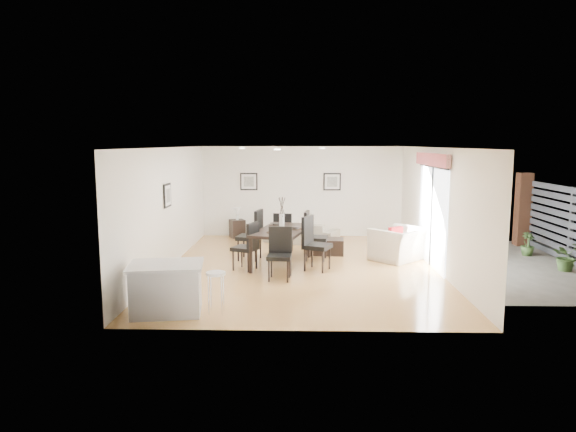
{
  "coord_description": "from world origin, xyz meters",
  "views": [
    {
      "loc": [
        0.01,
        -11.38,
        2.79
      ],
      "look_at": [
        -0.32,
        0.4,
        1.12
      ],
      "focal_mm": 32.0,
      "sensor_mm": 36.0,
      "label": 1
    }
  ],
  "objects_px": {
    "dining_chair_efar": "(312,233)",
    "bar_stool": "(216,278)",
    "armchair": "(399,244)",
    "sofa": "(301,232)",
    "dining_chair_wnear": "(248,243)",
    "coffee_table": "(324,246)",
    "dining_chair_wfar": "(254,232)",
    "dining_table": "(282,233)",
    "dining_chair_foot": "(283,231)",
    "kitchen_island": "(166,288)",
    "side_table": "(237,229)",
    "dining_chair_enear": "(313,240)",
    "dining_chair_head": "(280,250)"
  },
  "relations": [
    {
      "from": "sofa",
      "to": "dining_chair_foot",
      "type": "xyz_separation_m",
      "value": [
        -0.45,
        -1.39,
        0.28
      ]
    },
    {
      "from": "sofa",
      "to": "dining_chair_foot",
      "type": "relative_size",
      "value": 1.97
    },
    {
      "from": "side_table",
      "to": "dining_chair_wnear",
      "type": "bearing_deg",
      "value": -79.28
    },
    {
      "from": "dining_chair_wnear",
      "to": "dining_chair_head",
      "type": "height_order",
      "value": "dining_chair_head"
    },
    {
      "from": "coffee_table",
      "to": "bar_stool",
      "type": "xyz_separation_m",
      "value": [
        -1.97,
        -4.65,
        0.4
      ]
    },
    {
      "from": "armchair",
      "to": "sofa",
      "type": "bearing_deg",
      "value": -85.9
    },
    {
      "from": "dining_chair_wfar",
      "to": "armchair",
      "type": "bearing_deg",
      "value": 102.6
    },
    {
      "from": "dining_chair_wfar",
      "to": "dining_chair_enear",
      "type": "bearing_deg",
      "value": 67.55
    },
    {
      "from": "dining_chair_wfar",
      "to": "kitchen_island",
      "type": "relative_size",
      "value": 0.93
    },
    {
      "from": "side_table",
      "to": "kitchen_island",
      "type": "distance_m",
      "value": 6.89
    },
    {
      "from": "dining_chair_wfar",
      "to": "dining_chair_efar",
      "type": "xyz_separation_m",
      "value": [
        1.4,
        0.04,
        -0.02
      ]
    },
    {
      "from": "dining_chair_wfar",
      "to": "dining_chair_foot",
      "type": "bearing_deg",
      "value": 149.49
    },
    {
      "from": "dining_chair_head",
      "to": "dining_chair_foot",
      "type": "height_order",
      "value": "dining_chair_head"
    },
    {
      "from": "sofa",
      "to": "armchair",
      "type": "bearing_deg",
      "value": 160.97
    },
    {
      "from": "dining_chair_enear",
      "to": "coffee_table",
      "type": "height_order",
      "value": "dining_chair_enear"
    },
    {
      "from": "armchair",
      "to": "bar_stool",
      "type": "height_order",
      "value": "armchair"
    },
    {
      "from": "coffee_table",
      "to": "dining_chair_wfar",
      "type": "bearing_deg",
      "value": -154.59
    },
    {
      "from": "armchair",
      "to": "dining_chair_wnear",
      "type": "relative_size",
      "value": 1.11
    },
    {
      "from": "dining_chair_wnear",
      "to": "bar_stool",
      "type": "bearing_deg",
      "value": 18.82
    },
    {
      "from": "bar_stool",
      "to": "dining_chair_head",
      "type": "bearing_deg",
      "value": 66.74
    },
    {
      "from": "dining_table",
      "to": "dining_chair_enear",
      "type": "distance_m",
      "value": 0.85
    },
    {
      "from": "sofa",
      "to": "dining_chair_wnear",
      "type": "relative_size",
      "value": 1.91
    },
    {
      "from": "armchair",
      "to": "dining_chair_efar",
      "type": "bearing_deg",
      "value": -43.35
    },
    {
      "from": "dining_chair_wnear",
      "to": "armchair",
      "type": "bearing_deg",
      "value": 130.61
    },
    {
      "from": "dining_chair_enear",
      "to": "dining_chair_foot",
      "type": "xyz_separation_m",
      "value": [
        -0.72,
        1.71,
        -0.09
      ]
    },
    {
      "from": "sofa",
      "to": "dining_chair_head",
      "type": "height_order",
      "value": "dining_chair_head"
    },
    {
      "from": "armchair",
      "to": "dining_chair_head",
      "type": "height_order",
      "value": "dining_chair_head"
    },
    {
      "from": "sofa",
      "to": "kitchen_island",
      "type": "relative_size",
      "value": 1.56
    },
    {
      "from": "dining_chair_enear",
      "to": "dining_chair_efar",
      "type": "distance_m",
      "value": 0.98
    },
    {
      "from": "dining_chair_efar",
      "to": "dining_chair_head",
      "type": "height_order",
      "value": "dining_chair_efar"
    },
    {
      "from": "dining_chair_efar",
      "to": "bar_stool",
      "type": "height_order",
      "value": "dining_chair_efar"
    },
    {
      "from": "coffee_table",
      "to": "side_table",
      "type": "height_order",
      "value": "side_table"
    },
    {
      "from": "coffee_table",
      "to": "side_table",
      "type": "distance_m",
      "value": 3.35
    },
    {
      "from": "armchair",
      "to": "bar_stool",
      "type": "bearing_deg",
      "value": 2.54
    },
    {
      "from": "armchair",
      "to": "kitchen_island",
      "type": "relative_size",
      "value": 0.91
    },
    {
      "from": "dining_table",
      "to": "dining_chair_efar",
      "type": "bearing_deg",
      "value": 49.87
    },
    {
      "from": "dining_chair_wfar",
      "to": "dining_chair_foot",
      "type": "relative_size",
      "value": 1.17
    },
    {
      "from": "armchair",
      "to": "dining_table",
      "type": "height_order",
      "value": "dining_table"
    },
    {
      "from": "dining_chair_head",
      "to": "sofa",
      "type": "bearing_deg",
      "value": 87.74
    },
    {
      "from": "armchair",
      "to": "dining_chair_head",
      "type": "bearing_deg",
      "value": -11.62
    },
    {
      "from": "dining_table",
      "to": "side_table",
      "type": "relative_size",
      "value": 4.1
    },
    {
      "from": "dining_chair_head",
      "to": "side_table",
      "type": "bearing_deg",
      "value": 111.62
    },
    {
      "from": "dining_table",
      "to": "dining_chair_wnear",
      "type": "distance_m",
      "value": 0.91
    },
    {
      "from": "armchair",
      "to": "dining_table",
      "type": "distance_m",
      "value": 2.88
    },
    {
      "from": "sofa",
      "to": "side_table",
      "type": "xyz_separation_m",
      "value": [
        -1.91,
        0.78,
        -0.03
      ]
    },
    {
      "from": "dining_chair_enear",
      "to": "dining_chair_wnear",
      "type": "bearing_deg",
      "value": 116.87
    },
    {
      "from": "bar_stool",
      "to": "dining_chair_enear",
      "type": "bearing_deg",
      "value": 61.14
    },
    {
      "from": "dining_table",
      "to": "kitchen_island",
      "type": "relative_size",
      "value": 1.66
    },
    {
      "from": "sofa",
      "to": "side_table",
      "type": "distance_m",
      "value": 2.06
    },
    {
      "from": "kitchen_island",
      "to": "coffee_table",
      "type": "bearing_deg",
      "value": 50.51
    }
  ]
}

